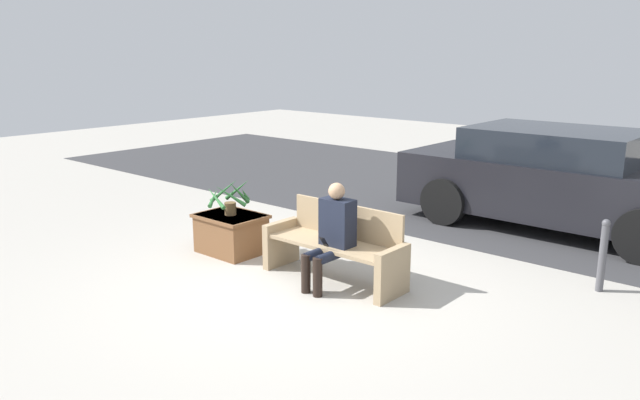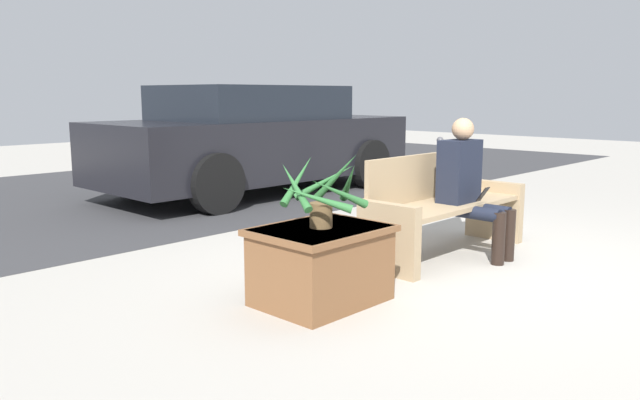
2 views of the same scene
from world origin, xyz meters
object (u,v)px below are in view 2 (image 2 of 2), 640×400
parked_car (256,139)px  planter_box (321,262)px  bench (442,207)px  person_seated (469,182)px  bollard_post (439,167)px  potted_plant (322,193)px

parked_car → planter_box: bearing=-125.4°
bench → planter_box: (-1.64, -0.14, -0.13)m
bench → person_seated: bearing=-62.2°
planter_box → bollard_post: bearing=23.2°
person_seated → bollard_post: bearing=37.6°
potted_plant → planter_box: bearing=106.2°
planter_box → potted_plant: bearing=-73.8°
person_seated → planter_box: 1.77m
planter_box → bench: bearing=4.9°
bench → planter_box: 1.65m
planter_box → bollard_post: (4.05, 1.73, 0.15)m
bollard_post → potted_plant: bearing=-156.7°
bench → parked_car: bearing=73.4°
planter_box → potted_plant: (0.00, -0.01, 0.46)m
person_seated → planter_box: person_seated is taller
person_seated → bollard_post: size_ratio=1.43×
bench → bollard_post: bearing=33.4°
bollard_post → parked_car: bearing=121.3°
bollard_post → person_seated: bearing=-142.4°
bench → planter_box: bench is taller
bench → parked_car: (1.11, 3.73, 0.34)m
bench → person_seated: size_ratio=1.48×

